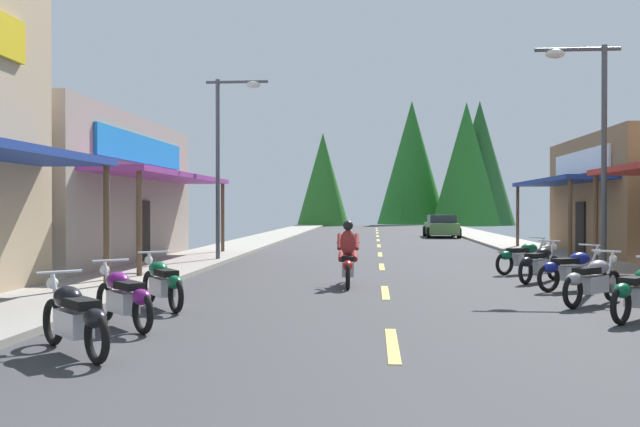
% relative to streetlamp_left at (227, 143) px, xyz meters
% --- Properties ---
extents(ground, '(10.36, 85.95, 0.10)m').
position_rel_streetlamp_left_xyz_m(ground, '(5.26, 6.66, -4.13)').
color(ground, '#38383A').
extents(sidewalk_left, '(2.69, 85.95, 0.12)m').
position_rel_streetlamp_left_xyz_m(sidewalk_left, '(-1.27, 6.66, -4.02)').
color(sidewalk_left, gray).
rests_on(sidewalk_left, ground).
extents(sidewalk_right, '(2.69, 85.95, 0.12)m').
position_rel_streetlamp_left_xyz_m(sidewalk_right, '(11.78, 6.66, -4.02)').
color(sidewalk_right, gray).
rests_on(sidewalk_right, ground).
extents(centerline_dashes, '(0.16, 59.57, 0.01)m').
position_rel_streetlamp_left_xyz_m(centerline_dashes, '(5.26, 9.72, -4.07)').
color(centerline_dashes, '#E0C64C').
rests_on(centerline_dashes, ground).
extents(storefront_left_far, '(9.53, 11.38, 4.84)m').
position_rel_streetlamp_left_xyz_m(storefront_left_far, '(-6.44, -1.02, -1.65)').
color(storefront_left_far, gray).
rests_on(storefront_left_far, ground).
extents(streetlamp_left, '(2.14, 0.30, 6.26)m').
position_rel_streetlamp_left_xyz_m(streetlamp_left, '(0.00, 0.00, 0.00)').
color(streetlamp_left, '#474C51').
rests_on(streetlamp_left, ground).
extents(streetlamp_right, '(2.14, 0.30, 6.00)m').
position_rel_streetlamp_left_xyz_m(streetlamp_right, '(10.50, -5.24, -0.14)').
color(streetlamp_right, '#474C51').
rests_on(streetlamp_right, ground).
extents(motorcycle_parked_right_2, '(1.55, 1.62, 1.04)m').
position_rel_streetlamp_left_xyz_m(motorcycle_parked_right_2, '(9.44, -11.42, -3.59)').
color(motorcycle_parked_right_2, black).
rests_on(motorcycle_parked_right_2, ground).
extents(motorcycle_parked_right_3, '(1.59, 1.58, 1.04)m').
position_rel_streetlamp_left_xyz_m(motorcycle_parked_right_3, '(9.19, -9.68, -3.59)').
color(motorcycle_parked_right_3, black).
rests_on(motorcycle_parked_right_3, ground).
extents(motorcycle_parked_right_4, '(1.89, 1.19, 1.04)m').
position_rel_streetlamp_left_xyz_m(motorcycle_parked_right_4, '(9.47, -7.35, -3.59)').
color(motorcycle_parked_right_4, black).
rests_on(motorcycle_parked_right_4, ground).
extents(motorcycle_parked_right_5, '(1.44, 1.72, 1.04)m').
position_rel_streetlamp_left_xyz_m(motorcycle_parked_right_5, '(9.15, -5.59, -3.59)').
color(motorcycle_parked_right_5, black).
rests_on(motorcycle_parked_right_5, ground).
extents(motorcycle_parked_right_6, '(1.82, 1.29, 1.04)m').
position_rel_streetlamp_left_xyz_m(motorcycle_parked_right_6, '(9.20, -3.47, -3.59)').
color(motorcycle_parked_right_6, black).
rests_on(motorcycle_parked_right_6, ground).
extents(motorcycle_parked_left_0, '(1.57, 1.60, 1.04)m').
position_rel_streetlamp_left_xyz_m(motorcycle_parked_left_0, '(1.19, -14.76, -3.59)').
color(motorcycle_parked_left_0, black).
rests_on(motorcycle_parked_left_0, ground).
extents(motorcycle_parked_left_1, '(1.52, 1.65, 1.04)m').
position_rel_streetlamp_left_xyz_m(motorcycle_parked_left_1, '(1.10, -12.78, -3.59)').
color(motorcycle_parked_left_1, black).
rests_on(motorcycle_parked_left_1, ground).
extents(motorcycle_parked_left_2, '(1.34, 1.79, 1.04)m').
position_rel_streetlamp_left_xyz_m(motorcycle_parked_left_2, '(1.08, -10.72, -3.59)').
color(motorcycle_parked_left_2, black).
rests_on(motorcycle_parked_left_2, ground).
extents(rider_cruising_lead, '(0.60, 2.14, 1.57)m').
position_rel_streetlamp_left_xyz_m(rider_cruising_lead, '(4.39, -6.84, -3.42)').
color(rider_cruising_lead, black).
rests_on(rider_cruising_lead, ground).
extents(parked_car_curbside, '(2.08, 4.31, 1.40)m').
position_rel_streetlamp_left_xyz_m(parked_car_curbside, '(9.24, 20.39, -3.39)').
color(parked_car_curbside, '#4C723F').
rests_on(parked_car_curbside, ground).
extents(treeline_backdrop, '(23.09, 13.68, 13.75)m').
position_rel_streetlamp_left_xyz_m(treeline_backdrop, '(12.64, 51.06, 2.08)').
color(treeline_backdrop, '#276423').
rests_on(treeline_backdrop, ground).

